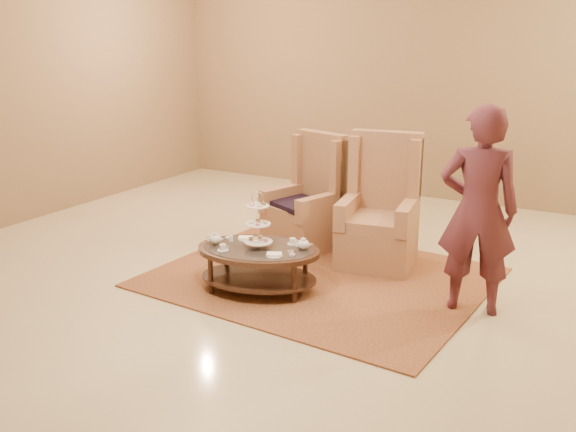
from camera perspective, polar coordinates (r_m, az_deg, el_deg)
The scene contains 8 objects.
ground at distance 5.84m, azimuth 0.29°, elevation -6.92°, with size 8.00×8.00×0.00m, color beige.
ceiling at distance 5.84m, azimuth 0.29°, elevation -6.92°, with size 8.00×8.00×0.02m, color white.
wall_back at distance 9.10m, azimuth 12.91°, elevation 12.40°, with size 8.00×0.04×3.50m, color olive.
rug at distance 6.20m, azimuth 2.87°, elevation -5.45°, with size 3.14×2.68×0.02m.
tea_table at distance 5.79m, azimuth -2.64°, elevation -3.53°, with size 1.27×1.02×0.94m.
armchair_left at distance 6.94m, azimuth 1.86°, elevation 0.56°, with size 0.85×0.86×1.25m.
armchair_right at distance 6.52m, azimuth 8.15°, elevation -0.45°, with size 0.82×0.84×1.32m.
person at distance 5.45m, azimuth 16.55°, elevation 0.44°, with size 0.73×0.57×1.75m.
Camera 1 is at (2.60, -4.70, 2.30)m, focal length 40.00 mm.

